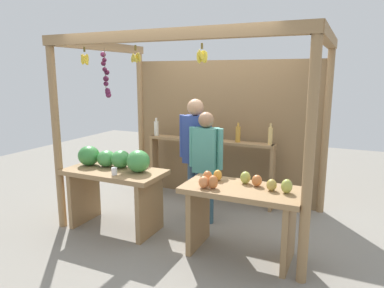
# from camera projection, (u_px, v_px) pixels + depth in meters

# --- Properties ---
(ground_plane) EXTENTS (12.00, 12.00, 0.00)m
(ground_plane) POSITION_uv_depth(u_px,v_px,m) (198.00, 218.00, 5.02)
(ground_plane) COLOR gray
(ground_plane) RESTS_ON ground
(market_stall) EXTENTS (3.23, 2.09, 2.47)m
(market_stall) POSITION_uv_depth(u_px,v_px,m) (211.00, 114.00, 5.16)
(market_stall) COLOR #99754C
(market_stall) RESTS_ON ground
(fruit_counter_left) EXTENTS (1.31, 0.64, 1.08)m
(fruit_counter_left) POSITION_uv_depth(u_px,v_px,m) (114.00, 175.00, 4.61)
(fruit_counter_left) COLOR #99754C
(fruit_counter_left) RESTS_ON ground
(fruit_counter_right) EXTENTS (1.31, 0.64, 0.95)m
(fruit_counter_right) POSITION_uv_depth(u_px,v_px,m) (241.00, 204.00, 3.89)
(fruit_counter_right) COLOR #99754C
(fruit_counter_right) RESTS_ON ground
(bottle_shelf_unit) EXTENTS (2.07, 0.22, 1.36)m
(bottle_shelf_unit) POSITION_uv_depth(u_px,v_px,m) (209.00, 153.00, 5.58)
(bottle_shelf_unit) COLOR #99754C
(bottle_shelf_unit) RESTS_ON ground
(vendor_man) EXTENTS (0.48, 0.23, 1.68)m
(vendor_man) POSITION_uv_depth(u_px,v_px,m) (195.00, 147.00, 4.92)
(vendor_man) COLOR #3E5974
(vendor_man) RESTS_ON ground
(vendor_woman) EXTENTS (0.48, 0.21, 1.53)m
(vendor_woman) POSITION_uv_depth(u_px,v_px,m) (206.00, 158.00, 4.72)
(vendor_woman) COLOR #35596C
(vendor_woman) RESTS_ON ground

